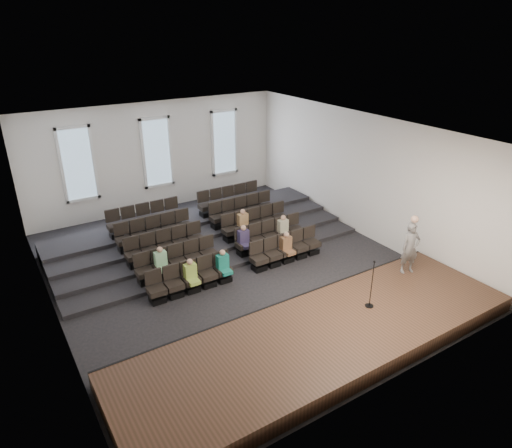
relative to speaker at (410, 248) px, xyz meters
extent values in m
plane|color=black|center=(-4.40, 4.09, -1.38)|extent=(14.00, 14.00, 0.00)
cube|color=white|center=(-4.40, 4.09, 3.63)|extent=(12.00, 14.00, 0.02)
cube|color=silver|center=(-4.40, 11.11, 1.12)|extent=(12.00, 0.04, 5.00)
cube|color=silver|center=(-4.40, -2.93, 1.12)|extent=(12.00, 0.04, 5.00)
cube|color=silver|center=(-10.42, 4.09, 1.12)|extent=(0.04, 14.00, 5.00)
cube|color=silver|center=(1.62, 4.09, 1.12)|extent=(0.04, 14.00, 5.00)
cube|color=#472C1E|center=(-4.40, -1.01, -1.13)|extent=(11.80, 3.60, 0.50)
cube|color=black|center=(-4.40, 0.76, -1.13)|extent=(11.80, 0.06, 0.52)
cube|color=black|center=(-4.40, 6.41, -1.31)|extent=(11.80, 4.80, 0.15)
cube|color=black|center=(-4.40, 6.94, -1.23)|extent=(11.80, 3.75, 0.30)
cube|color=black|center=(-4.40, 7.46, -1.16)|extent=(11.80, 2.70, 0.45)
cube|color=black|center=(-4.40, 7.99, -1.08)|extent=(11.80, 1.65, 0.60)
cube|color=black|center=(-7.52, 3.49, -1.28)|extent=(0.47, 0.43, 0.20)
cube|color=black|center=(-7.52, 3.49, -0.97)|extent=(0.55, 0.50, 0.19)
cube|color=black|center=(-7.52, 3.70, -0.56)|extent=(0.55, 0.08, 0.50)
cube|color=black|center=(-6.92, 3.49, -1.28)|extent=(0.47, 0.43, 0.20)
cube|color=black|center=(-6.92, 3.49, -0.97)|extent=(0.55, 0.50, 0.19)
cube|color=black|center=(-6.92, 3.70, -0.56)|extent=(0.55, 0.08, 0.50)
cube|color=black|center=(-6.32, 3.49, -1.28)|extent=(0.47, 0.43, 0.20)
cube|color=black|center=(-6.32, 3.49, -0.97)|extent=(0.55, 0.50, 0.19)
cube|color=black|center=(-6.32, 3.70, -0.56)|extent=(0.55, 0.08, 0.50)
cube|color=black|center=(-5.72, 3.49, -1.28)|extent=(0.47, 0.43, 0.20)
cube|color=black|center=(-5.72, 3.49, -0.97)|extent=(0.55, 0.50, 0.19)
cube|color=black|center=(-5.72, 3.70, -0.56)|extent=(0.55, 0.08, 0.50)
cube|color=black|center=(-5.12, 3.49, -1.28)|extent=(0.47, 0.43, 0.20)
cube|color=black|center=(-5.12, 3.49, -0.97)|extent=(0.55, 0.50, 0.19)
cube|color=black|center=(-5.12, 3.70, -0.56)|extent=(0.55, 0.08, 0.50)
cube|color=black|center=(-3.67, 3.49, -1.28)|extent=(0.47, 0.43, 0.20)
cube|color=black|center=(-3.67, 3.49, -0.97)|extent=(0.55, 0.50, 0.19)
cube|color=black|center=(-3.67, 3.70, -0.56)|extent=(0.55, 0.08, 0.50)
cube|color=black|center=(-3.07, 3.49, -1.28)|extent=(0.47, 0.43, 0.20)
cube|color=black|center=(-3.07, 3.49, -0.97)|extent=(0.55, 0.50, 0.19)
cube|color=black|center=(-3.07, 3.70, -0.56)|extent=(0.55, 0.08, 0.50)
cube|color=black|center=(-2.47, 3.49, -1.28)|extent=(0.47, 0.43, 0.20)
cube|color=black|center=(-2.47, 3.49, -0.97)|extent=(0.55, 0.50, 0.19)
cube|color=black|center=(-2.47, 3.70, -0.56)|extent=(0.55, 0.08, 0.50)
cube|color=black|center=(-1.87, 3.49, -1.28)|extent=(0.47, 0.43, 0.20)
cube|color=black|center=(-1.87, 3.49, -0.97)|extent=(0.55, 0.50, 0.19)
cube|color=black|center=(-1.87, 3.70, -0.56)|extent=(0.55, 0.08, 0.50)
cube|color=black|center=(-1.27, 3.49, -1.28)|extent=(0.47, 0.43, 0.20)
cube|color=black|center=(-1.27, 3.49, -0.97)|extent=(0.55, 0.50, 0.19)
cube|color=black|center=(-1.27, 3.70, -0.56)|extent=(0.55, 0.08, 0.50)
cube|color=black|center=(-7.52, 4.54, -1.13)|extent=(0.47, 0.43, 0.20)
cube|color=black|center=(-7.52, 4.54, -0.82)|extent=(0.55, 0.50, 0.19)
cube|color=black|center=(-7.52, 4.75, -0.41)|extent=(0.55, 0.08, 0.50)
cube|color=black|center=(-6.92, 4.54, -1.13)|extent=(0.47, 0.43, 0.20)
cube|color=black|center=(-6.92, 4.54, -0.82)|extent=(0.55, 0.50, 0.19)
cube|color=black|center=(-6.92, 4.75, -0.41)|extent=(0.55, 0.08, 0.50)
cube|color=black|center=(-6.32, 4.54, -1.13)|extent=(0.47, 0.43, 0.20)
cube|color=black|center=(-6.32, 4.54, -0.82)|extent=(0.55, 0.50, 0.19)
cube|color=black|center=(-6.32, 4.75, -0.41)|extent=(0.55, 0.08, 0.50)
cube|color=black|center=(-5.72, 4.54, -1.13)|extent=(0.47, 0.43, 0.20)
cube|color=black|center=(-5.72, 4.54, -0.82)|extent=(0.55, 0.50, 0.19)
cube|color=black|center=(-5.72, 4.75, -0.41)|extent=(0.55, 0.08, 0.50)
cube|color=black|center=(-5.12, 4.54, -1.13)|extent=(0.47, 0.43, 0.20)
cube|color=black|center=(-5.12, 4.54, -0.82)|extent=(0.55, 0.50, 0.19)
cube|color=black|center=(-5.12, 4.75, -0.41)|extent=(0.55, 0.08, 0.50)
cube|color=black|center=(-3.67, 4.54, -1.13)|extent=(0.47, 0.43, 0.20)
cube|color=black|center=(-3.67, 4.54, -0.82)|extent=(0.55, 0.50, 0.19)
cube|color=black|center=(-3.67, 4.75, -0.41)|extent=(0.55, 0.08, 0.50)
cube|color=black|center=(-3.07, 4.54, -1.13)|extent=(0.47, 0.43, 0.20)
cube|color=black|center=(-3.07, 4.54, -0.82)|extent=(0.55, 0.50, 0.19)
cube|color=black|center=(-3.07, 4.75, -0.41)|extent=(0.55, 0.08, 0.50)
cube|color=black|center=(-2.47, 4.54, -1.13)|extent=(0.47, 0.43, 0.20)
cube|color=black|center=(-2.47, 4.54, -0.82)|extent=(0.55, 0.50, 0.19)
cube|color=black|center=(-2.47, 4.75, -0.41)|extent=(0.55, 0.08, 0.50)
cube|color=black|center=(-1.87, 4.54, -1.13)|extent=(0.47, 0.43, 0.20)
cube|color=black|center=(-1.87, 4.54, -0.82)|extent=(0.55, 0.50, 0.19)
cube|color=black|center=(-1.87, 4.75, -0.41)|extent=(0.55, 0.08, 0.50)
cube|color=black|center=(-1.27, 4.54, -1.13)|extent=(0.47, 0.43, 0.20)
cube|color=black|center=(-1.27, 4.54, -0.82)|extent=(0.55, 0.50, 0.19)
cube|color=black|center=(-1.27, 4.75, -0.41)|extent=(0.55, 0.08, 0.50)
cube|color=black|center=(-7.52, 5.59, -0.98)|extent=(0.47, 0.42, 0.20)
cube|color=black|center=(-7.52, 5.59, -0.67)|extent=(0.55, 0.50, 0.19)
cube|color=black|center=(-7.52, 5.80, -0.26)|extent=(0.55, 0.08, 0.50)
cube|color=black|center=(-6.92, 5.59, -0.98)|extent=(0.47, 0.42, 0.20)
cube|color=black|center=(-6.92, 5.59, -0.67)|extent=(0.55, 0.50, 0.19)
cube|color=black|center=(-6.92, 5.80, -0.26)|extent=(0.55, 0.08, 0.50)
cube|color=black|center=(-6.32, 5.59, -0.98)|extent=(0.47, 0.42, 0.20)
cube|color=black|center=(-6.32, 5.59, -0.67)|extent=(0.55, 0.50, 0.19)
cube|color=black|center=(-6.32, 5.80, -0.26)|extent=(0.55, 0.08, 0.50)
cube|color=black|center=(-5.72, 5.59, -0.98)|extent=(0.47, 0.42, 0.20)
cube|color=black|center=(-5.72, 5.59, -0.67)|extent=(0.55, 0.50, 0.19)
cube|color=black|center=(-5.72, 5.80, -0.26)|extent=(0.55, 0.08, 0.50)
cube|color=black|center=(-5.12, 5.59, -0.98)|extent=(0.47, 0.42, 0.20)
cube|color=black|center=(-5.12, 5.59, -0.67)|extent=(0.55, 0.50, 0.19)
cube|color=black|center=(-5.12, 5.80, -0.26)|extent=(0.55, 0.08, 0.50)
cube|color=black|center=(-3.67, 5.59, -0.98)|extent=(0.47, 0.42, 0.20)
cube|color=black|center=(-3.67, 5.59, -0.67)|extent=(0.55, 0.50, 0.19)
cube|color=black|center=(-3.67, 5.80, -0.26)|extent=(0.55, 0.08, 0.50)
cube|color=black|center=(-3.07, 5.59, -0.98)|extent=(0.47, 0.42, 0.20)
cube|color=black|center=(-3.07, 5.59, -0.67)|extent=(0.55, 0.50, 0.19)
cube|color=black|center=(-3.07, 5.80, -0.26)|extent=(0.55, 0.08, 0.50)
cube|color=black|center=(-2.47, 5.59, -0.98)|extent=(0.47, 0.42, 0.20)
cube|color=black|center=(-2.47, 5.59, -0.67)|extent=(0.55, 0.50, 0.19)
cube|color=black|center=(-2.47, 5.80, -0.26)|extent=(0.55, 0.08, 0.50)
cube|color=black|center=(-1.87, 5.59, -0.98)|extent=(0.47, 0.42, 0.20)
cube|color=black|center=(-1.87, 5.59, -0.67)|extent=(0.55, 0.50, 0.19)
cube|color=black|center=(-1.87, 5.80, -0.26)|extent=(0.55, 0.08, 0.50)
cube|color=black|center=(-1.27, 5.59, -0.98)|extent=(0.47, 0.42, 0.20)
cube|color=black|center=(-1.27, 5.59, -0.67)|extent=(0.55, 0.50, 0.19)
cube|color=black|center=(-1.27, 5.80, -0.26)|extent=(0.55, 0.08, 0.50)
cube|color=black|center=(-7.52, 6.64, -0.83)|extent=(0.47, 0.42, 0.20)
cube|color=black|center=(-7.52, 6.64, -0.52)|extent=(0.55, 0.50, 0.19)
cube|color=black|center=(-7.52, 6.85, -0.11)|extent=(0.55, 0.08, 0.50)
cube|color=black|center=(-6.92, 6.64, -0.83)|extent=(0.47, 0.42, 0.20)
cube|color=black|center=(-6.92, 6.64, -0.52)|extent=(0.55, 0.50, 0.19)
cube|color=black|center=(-6.92, 6.85, -0.11)|extent=(0.55, 0.08, 0.50)
cube|color=black|center=(-6.32, 6.64, -0.83)|extent=(0.47, 0.42, 0.20)
cube|color=black|center=(-6.32, 6.64, -0.52)|extent=(0.55, 0.50, 0.19)
cube|color=black|center=(-6.32, 6.85, -0.11)|extent=(0.55, 0.08, 0.50)
cube|color=black|center=(-5.72, 6.64, -0.83)|extent=(0.47, 0.42, 0.20)
cube|color=black|center=(-5.72, 6.64, -0.52)|extent=(0.55, 0.50, 0.19)
cube|color=black|center=(-5.72, 6.85, -0.11)|extent=(0.55, 0.08, 0.50)
cube|color=black|center=(-5.12, 6.64, -0.83)|extent=(0.47, 0.42, 0.20)
cube|color=black|center=(-5.12, 6.64, -0.52)|extent=(0.55, 0.50, 0.19)
cube|color=black|center=(-5.12, 6.85, -0.11)|extent=(0.55, 0.08, 0.50)
cube|color=black|center=(-3.67, 6.64, -0.83)|extent=(0.47, 0.42, 0.20)
cube|color=black|center=(-3.67, 6.64, -0.52)|extent=(0.55, 0.50, 0.19)
cube|color=black|center=(-3.67, 6.85, -0.11)|extent=(0.55, 0.08, 0.50)
cube|color=black|center=(-3.07, 6.64, -0.83)|extent=(0.47, 0.42, 0.20)
cube|color=black|center=(-3.07, 6.64, -0.52)|extent=(0.55, 0.50, 0.19)
cube|color=black|center=(-3.07, 6.85, -0.11)|extent=(0.55, 0.08, 0.50)
cube|color=black|center=(-2.47, 6.64, -0.83)|extent=(0.47, 0.42, 0.20)
cube|color=black|center=(-2.47, 6.64, -0.52)|extent=(0.55, 0.50, 0.19)
cube|color=black|center=(-2.47, 6.85, -0.11)|extent=(0.55, 0.08, 0.50)
cube|color=black|center=(-1.87, 6.64, -0.83)|extent=(0.47, 0.42, 0.20)
cube|color=black|center=(-1.87, 6.64, -0.52)|extent=(0.55, 0.50, 0.19)
cube|color=black|center=(-1.87, 6.85, -0.11)|extent=(0.55, 0.08, 0.50)
cube|color=black|center=(-1.27, 6.64, -0.83)|extent=(0.47, 0.42, 0.20)
cube|color=black|center=(-1.27, 6.64, -0.52)|extent=(0.55, 0.50, 0.19)
cube|color=black|center=(-1.27, 6.85, -0.11)|extent=(0.55, 0.08, 0.50)
cube|color=black|center=(-7.52, 7.69, -0.68)|extent=(0.47, 0.42, 0.20)
cube|color=black|center=(-7.52, 7.69, -0.37)|extent=(0.55, 0.50, 0.19)
cube|color=black|center=(-7.52, 7.90, 0.04)|extent=(0.55, 0.08, 0.50)
cube|color=black|center=(-6.92, 7.69, -0.68)|extent=(0.47, 0.42, 0.20)
cube|color=black|center=(-6.92, 7.69, -0.37)|extent=(0.55, 0.50, 0.19)
cube|color=black|center=(-6.92, 7.90, 0.04)|extent=(0.55, 0.08, 0.50)
cube|color=black|center=(-6.32, 7.69, -0.68)|extent=(0.47, 0.42, 0.20)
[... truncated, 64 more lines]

